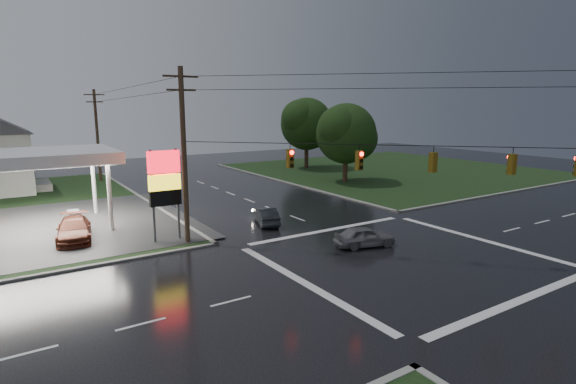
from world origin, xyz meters
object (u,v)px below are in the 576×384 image
tree_ne_near (347,134)px  car_crossing (365,236)px  utility_pole_nw (184,154)px  car_pump (74,230)px  utility_pole_n (97,134)px  pylon_sign (165,181)px  car_north (266,216)px  tree_ne_far (308,124)px

tree_ne_near → car_crossing: size_ratio=2.36×
utility_pole_nw → car_pump: (-6.04, 4.50, -4.99)m
utility_pole_n → car_pump: 25.20m
pylon_sign → car_north: size_ratio=1.56×
pylon_sign → tree_ne_far: 36.35m
pylon_sign → tree_ne_far: tree_ne_far is taller
tree_ne_far → car_north: bearing=-130.9°
car_north → car_pump: car_pump is taller
utility_pole_nw → car_pump: utility_pole_nw is taller
tree_ne_far → car_crossing: tree_ne_far is taller
utility_pole_n → car_north: size_ratio=2.74×
utility_pole_nw → utility_pole_n: size_ratio=1.05×
pylon_sign → car_north: (7.56, 0.30, -3.38)m
utility_pole_n → pylon_sign: bearing=-92.1°
tree_ne_near → car_north: (-17.08, -11.19, -4.93)m
utility_pole_nw → utility_pole_n: utility_pole_nw is taller
pylon_sign → utility_pole_n: (1.00, 27.50, 1.46)m
tree_ne_near → car_crossing: tree_ne_near is taller
utility_pole_n → car_pump: bearing=-104.1°
utility_pole_n → car_north: (6.56, -27.20, -4.84)m
pylon_sign → car_pump: size_ratio=1.19×
tree_ne_near → car_crossing: (-14.59, -19.19, -4.91)m
car_north → tree_ne_near: bearing=-128.8°
car_crossing → tree_ne_near: bearing=-21.7°
utility_pole_nw → car_crossing: size_ratio=2.89×
pylon_sign → car_crossing: 13.10m
tree_ne_near → utility_pole_n: bearing=145.9°
pylon_sign → car_crossing: size_ratio=1.58×
tree_ne_far → utility_pole_nw: bearing=-137.4°
car_north → utility_pole_n: bearing=-58.5°
tree_ne_near → tree_ne_far: bearing=75.9°
pylon_sign → car_north: pylon_sign is taller
car_north → car_crossing: car_crossing is taller
utility_pole_n → car_crossing: (9.05, -35.20, -4.82)m
tree_ne_far → car_pump: 38.70m
utility_pole_n → car_north: utility_pole_n is taller
pylon_sign → car_pump: bearing=145.2°
tree_ne_near → car_north: size_ratio=2.34×
utility_pole_n → car_north: bearing=-76.4°
utility_pole_nw → tree_ne_far: bearing=42.6°
tree_ne_far → car_pump: (-32.69, -19.99, -5.45)m
pylon_sign → tree_ne_far: (27.65, 23.49, 2.17)m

